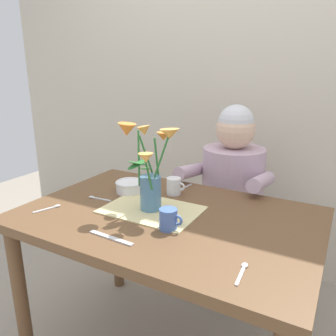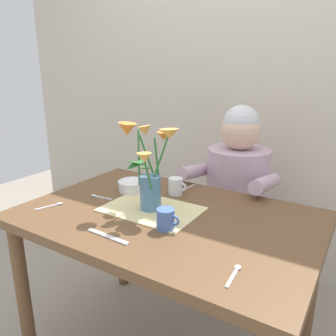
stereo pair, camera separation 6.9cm
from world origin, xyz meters
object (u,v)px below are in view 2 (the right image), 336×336
(dinner_knife, at_px, (108,236))
(tea_cup, at_px, (176,186))
(ceramic_bowl, at_px, (132,185))
(ceramic_mug, at_px, (166,219))
(flower_vase, at_px, (149,168))
(seated_person, at_px, (236,207))

(dinner_knife, height_order, tea_cup, tea_cup)
(ceramic_bowl, xyz_separation_m, tea_cup, (0.20, 0.08, 0.01))
(ceramic_mug, xyz_separation_m, tea_cup, (-0.15, 0.33, 0.00))
(flower_vase, height_order, tea_cup, flower_vase)
(ceramic_bowl, distance_m, ceramic_mug, 0.43)
(ceramic_bowl, relative_size, ceramic_mug, 1.46)
(ceramic_bowl, relative_size, dinner_knife, 0.72)
(seated_person, xyz_separation_m, ceramic_bowl, (-0.36, -0.48, 0.21))
(seated_person, xyz_separation_m, ceramic_mug, (-0.00, -0.73, 0.22))
(flower_vase, bearing_deg, tea_cup, 89.76)
(seated_person, xyz_separation_m, tea_cup, (-0.16, -0.40, 0.22))
(flower_vase, distance_m, ceramic_bowl, 0.29)
(ceramic_mug, distance_m, tea_cup, 0.36)
(dinner_knife, xyz_separation_m, tea_cup, (-0.01, 0.49, 0.04))
(dinner_knife, bearing_deg, flower_vase, 95.18)
(flower_vase, distance_m, ceramic_mug, 0.24)
(dinner_knife, bearing_deg, ceramic_bowl, 119.97)
(seated_person, height_order, tea_cup, seated_person)
(seated_person, bearing_deg, ceramic_mug, -88.17)
(seated_person, distance_m, tea_cup, 0.48)
(ceramic_bowl, height_order, dinner_knife, ceramic_bowl)
(ceramic_mug, height_order, tea_cup, same)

